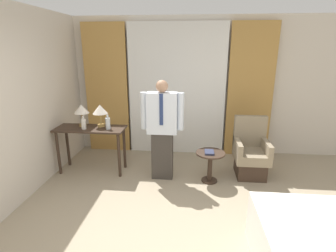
% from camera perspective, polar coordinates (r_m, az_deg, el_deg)
% --- Properties ---
extents(wall_back, '(10.00, 0.06, 2.70)m').
position_cam_1_polar(wall_back, '(5.35, 1.99, 8.52)').
color(wall_back, beige).
rests_on(wall_back, ground_plane).
extents(curtain_sheer_center, '(1.90, 0.06, 2.58)m').
position_cam_1_polar(curtain_sheer_center, '(5.23, 1.89, 7.66)').
color(curtain_sheer_center, white).
rests_on(curtain_sheer_center, ground_plane).
extents(curtain_drape_left, '(0.86, 0.06, 2.58)m').
position_cam_1_polar(curtain_drape_left, '(5.50, -13.18, 7.69)').
color(curtain_drape_left, '#B28442').
rests_on(curtain_drape_left, ground_plane).
extents(curtain_drape_right, '(0.86, 0.06, 2.58)m').
position_cam_1_polar(curtain_drape_right, '(5.33, 17.44, 7.09)').
color(curtain_drape_right, '#B28442').
rests_on(curtain_drape_right, ground_plane).
extents(desk, '(1.18, 0.47, 0.80)m').
position_cam_1_polar(desk, '(4.70, -16.44, -2.01)').
color(desk, '#38281E').
rests_on(desk, ground_plane).
extents(table_lamp_left, '(0.25, 0.25, 0.38)m').
position_cam_1_polar(table_lamp_left, '(4.73, -18.33, 3.37)').
color(table_lamp_left, tan).
rests_on(table_lamp_left, desk).
extents(table_lamp_right, '(0.25, 0.25, 0.38)m').
position_cam_1_polar(table_lamp_right, '(4.61, -14.59, 3.34)').
color(table_lamp_right, tan).
rests_on(table_lamp_right, desk).
extents(bottle_near_edge, '(0.08, 0.08, 0.23)m').
position_cam_1_polar(bottle_near_edge, '(4.59, -17.89, 0.49)').
color(bottle_near_edge, silver).
rests_on(bottle_near_edge, desk).
extents(bottle_by_lamp, '(0.08, 0.08, 0.25)m').
position_cam_1_polar(bottle_by_lamp, '(4.48, -12.95, 0.58)').
color(bottle_by_lamp, silver).
rests_on(bottle_by_lamp, desk).
extents(person, '(0.69, 0.23, 1.64)m').
position_cam_1_polar(person, '(4.20, -1.27, -0.31)').
color(person, '#38332D').
rests_on(person, ground_plane).
extents(armchair, '(0.55, 0.61, 0.99)m').
position_cam_1_polar(armchair, '(4.69, 17.51, -6.04)').
color(armchair, '#38281E').
rests_on(armchair, ground_plane).
extents(side_table, '(0.47, 0.47, 0.51)m').
position_cam_1_polar(side_table, '(4.31, 9.16, -7.68)').
color(side_table, '#38281E').
rests_on(side_table, ground_plane).
extents(book, '(0.14, 0.20, 0.03)m').
position_cam_1_polar(book, '(4.22, 8.99, -5.63)').
color(book, '#2D334C').
rests_on(book, side_table).
extents(bed_corner, '(1.40, 1.00, 0.55)m').
position_cam_1_polar(bed_corner, '(3.18, 32.08, -21.54)').
color(bed_corner, silver).
rests_on(bed_corner, ground_plane).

